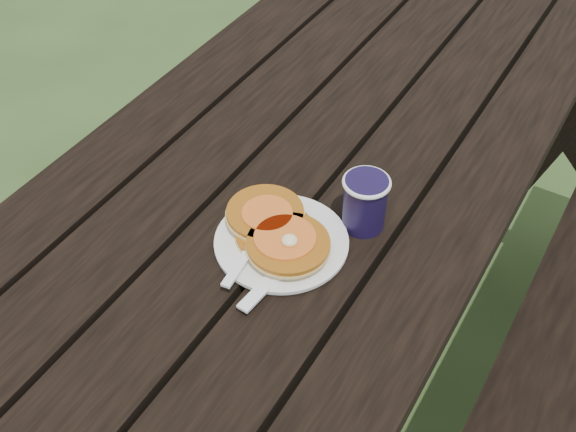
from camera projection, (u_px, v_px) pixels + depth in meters
The scene contains 7 objects.
ground at pixel (302, 378), 1.84m from camera, with size 60.00×60.00×0.00m, color #2F421C.
picnic_table at pixel (304, 285), 1.58m from camera, with size 1.36×1.80×0.75m.
plate at pixel (281, 243), 1.14m from camera, with size 0.21×0.21×0.01m, color white.
pancake_stack at pixel (277, 231), 1.13m from camera, with size 0.19×0.17×0.04m.
knife at pixel (279, 272), 1.09m from camera, with size 0.02×0.18×0.01m, color white.
fork at pixel (242, 261), 1.09m from camera, with size 0.03×0.16×0.01m, color white, non-canonical shape.
coffee_cup at pixel (365, 200), 1.14m from camera, with size 0.08×0.08×0.10m.
Camera 1 is at (0.49, -0.89, 1.58)m, focal length 45.00 mm.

